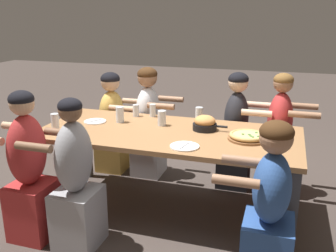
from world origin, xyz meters
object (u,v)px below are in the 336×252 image
Objects in this scene: diner_near_left at (29,173)px; diner_near_right at (269,212)px; drinking_glass_d at (70,117)px; diner_far_midleft at (149,126)px; diner_far_right at (279,139)px; diner_far_midright at (236,135)px; pizza_board_main at (247,136)px; drinking_glass_c at (120,115)px; drinking_glass_b at (153,111)px; drinking_glass_f at (162,119)px; drinking_glass_g at (55,123)px; diner_far_left at (113,125)px; empty_plate_a at (95,121)px; skillet_bowl at (205,123)px; drinking_glass_a at (136,111)px; empty_plate_b at (185,146)px; drinking_glass_e at (199,115)px; diner_near_midleft at (75,182)px.

diner_near_right is at bearing -90.00° from diner_near_left.
drinking_glass_d is 0.94m from diner_far_midleft.
diner_far_midright is at bearing -90.00° from diner_far_right.
diner_far_midright is (-0.18, 0.73, -0.24)m from pizza_board_main.
diner_far_right reaches higher than drinking_glass_c.
drinking_glass_b is 0.88m from diner_far_midright.
drinking_glass_f is 0.94m from drinking_glass_g.
diner_near_left reaches higher than diner_far_left.
diner_far_right is (1.21, 0.30, -0.26)m from drinking_glass_b.
diner_far_midright is (1.24, 0.65, -0.21)m from empty_plate_a.
pizza_board_main is 2.50× the size of drinking_glass_b.
diner_far_midleft reaches higher than drinking_glass_g.
empty_plate_a is 0.17× the size of diner_far_right.
diner_far_midright reaches higher than diner_far_left.
drinking_glass_c is 0.12× the size of diner_far_right.
diner_far_midright is 1.49m from diner_near_right.
skillet_bowl is 2.58× the size of drinking_glass_a.
diner_far_right is at bearing 90.00° from diner_far_left.
pizza_board_main is 1.74m from diner_far_left.
empty_plate_b is 1.27m from diner_far_midleft.
skillet_bowl is 1.35× the size of empty_plate_b.
drinking_glass_a is at bearing 162.60° from skillet_bowl.
drinking_glass_d is 2.02m from diner_far_right.
diner_near_midleft is at bearing -121.45° from drinking_glass_e.
diner_far_midleft reaches higher than drinking_glass_b.
diner_far_midright is at bearing 45.71° from drinking_glass_e.
drinking_glass_b is 0.47m from drinking_glass_e.
diner_far_midright is 2.00m from diner_near_left.
diner_near_left is (-1.08, -1.11, -0.27)m from drinking_glass_e.
diner_near_right is (1.81, -0.00, -0.02)m from diner_near_left.
diner_near_left is at bearing -134.28° from drinking_glass_e.
drinking_glass_b is 0.32m from drinking_glass_f.
drinking_glass_c is 0.12× the size of diner_far_midleft.
empty_plate_a is 1.38× the size of drinking_glass_g.
diner_near_midleft is (0.43, -0.67, -0.29)m from drinking_glass_d.
empty_plate_b is at bearing -13.75° from diner_far_midright.
drinking_glass_f reaches higher than drinking_glass_d.
drinking_glass_d is 1.98m from diner_near_right.
drinking_glass_e is 0.12× the size of diner_far_left.
drinking_glass_c reaches higher than drinking_glass_f.
diner_far_midright is 0.95m from diner_far_midleft.
drinking_glass_e is 0.37m from drinking_glass_f.
drinking_glass_b is (-0.58, 0.28, -0.00)m from skillet_bowl.
drinking_glass_d is 0.21m from drinking_glass_g.
drinking_glass_f is 0.93× the size of drinking_glass_g.
drinking_glass_d is 0.10× the size of diner_far_midright.
diner_far_left is at bearing 51.29° from diner_near_right.
diner_far_midright is (1.01, 0.58, -0.27)m from drinking_glass_c.
empty_plate_a is 0.17× the size of diner_far_midright.
diner_near_left is (-1.14, -0.38, -0.21)m from empty_plate_b.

